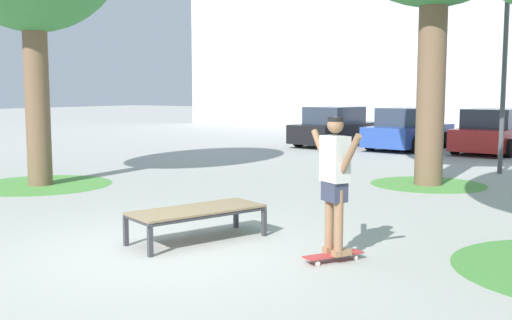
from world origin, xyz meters
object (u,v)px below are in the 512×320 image
Objects in this scene: skateboard at (333,255)px; car_red at (493,133)px; car_black at (336,128)px; car_blue at (409,130)px; skate_box at (197,212)px; skater at (335,176)px; light_post at (507,21)px.

skateboard is 15.08m from car_red.
car_black is 1.00× the size of car_blue.
skate_box reaches higher than skateboard.
skate_box is 0.47× the size of car_red.
skater is at bearing -64.12° from car_black.
car_black is at bearing -177.12° from car_blue.
skater reaches higher than skate_box.
car_black reaches higher than skate_box.
car_black is at bearing 115.88° from skater.
car_black is at bearing -175.25° from car_red.
car_red is (2.85, 0.33, 0.00)m from car_blue.
car_red is (-1.36, 15.01, 0.61)m from skateboard.
car_blue reaches higher than skate_box.
skate_box is at bearing -71.20° from car_black.
light_post is (-0.02, 9.59, 2.75)m from skater.
car_blue is 1.01× the size of car_red.
skate_box is at bearing -101.91° from light_post.
car_red is 0.74× the size of light_post.
car_blue is (-4.20, 14.68, -0.38)m from skater.
skate_box is 0.35× the size of light_post.
skate_box is 15.14m from car_red.
car_black is at bearing 115.88° from skateboard.
car_red is at bearing 95.17° from skater.
skater reaches higher than car_blue.
light_post is at bearing 78.09° from skate_box.
light_post is at bearing -35.13° from car_black.
car_red is at bearing 6.60° from car_blue.
car_black is at bearing 144.87° from light_post.
skate_box is 15.47m from car_black.
skateboard is 0.18× the size of car_red.
skateboard is at bearing -84.84° from car_red.
skate_box is 2.17m from skater.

